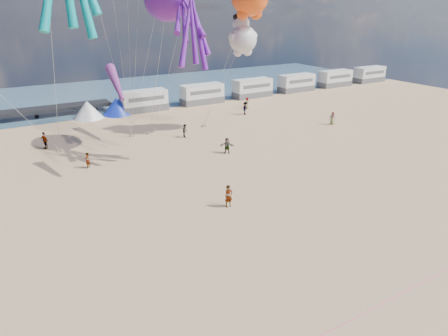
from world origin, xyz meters
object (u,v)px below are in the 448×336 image
sandbag_e (132,135)px  windsock_right (116,83)px  sandbag_d (154,132)px  kite_panda (243,39)px  motorhome_0 (144,101)px  motorhome_1 (202,94)px  tent_white (88,110)px  tent_blue (117,106)px  standing_person (229,196)px  motorhome_5 (369,74)px  beachgoer_0 (332,118)px  sandbag_c (204,126)px  beachgoer_6 (247,103)px  sandbag_a (60,150)px  beachgoer_1 (185,131)px  motorhome_3 (296,83)px  beachgoer_2 (245,108)px  windsock_mid (183,14)px  motorhome_4 (335,78)px  beachgoer_5 (88,160)px  motorhome_2 (252,88)px  beachgoer_4 (227,146)px  beachgoer_3 (45,140)px  sandbag_b (150,133)px

sandbag_e → windsock_right: windsock_right is taller
sandbag_d → kite_panda: kite_panda is taller
motorhome_0 → windsock_right: (-9.67, -20.91, 6.57)m
motorhome_1 → tent_white: (-17.50, 0.00, -0.30)m
tent_blue → standing_person: size_ratio=2.28×
motorhome_5 → beachgoer_0: motorhome_5 is taller
motorhome_1 → sandbag_c: (-6.01, -11.73, -1.39)m
sandbag_d → windsock_right: (-6.88, -10.08, 7.96)m
beachgoer_6 → sandbag_a: bearing=148.0°
kite_panda → beachgoer_1: bearing=-163.6°
motorhome_3 → beachgoer_2: (-17.05, -9.20, -0.61)m
motorhome_0 → beachgoer_2: bearing=-38.8°
sandbag_d → windsock_mid: 13.96m
tent_white → windsock_right: bearing=-94.6°
sandbag_e → kite_panda: size_ratio=0.09×
motorhome_4 → tent_white: size_ratio=1.65×
beachgoer_5 → windsock_mid: 18.35m
motorhome_2 → beachgoer_1: size_ratio=4.23×
beachgoer_4 → windsock_right: size_ratio=0.37×
beachgoer_3 → sandbag_a: bearing=3.2°
beachgoer_6 → windsock_mid: (-13.70, -7.85, 12.60)m
sandbag_e → standing_person: bearing=-88.8°
sandbag_a → beachgoer_5: bearing=-76.9°
standing_person → sandbag_b: standing_person is taller
standing_person → tent_white: bearing=98.6°
standing_person → kite_panda: 23.33m
beachgoer_0 → beachgoer_2: (-6.78, 9.99, 0.09)m
motorhome_0 → sandbag_b: bearing=-107.5°
motorhome_4 → sandbag_e: bearing=-166.0°
beachgoer_5 → sandbag_d: beachgoer_5 is taller
windsock_right → beachgoer_4: bearing=0.6°
motorhome_4 → beachgoer_4: motorhome_4 is taller
motorhome_4 → windsock_right: windsock_right is taller
motorhome_5 → beachgoer_0: (-29.27, -19.19, -0.69)m
kite_panda → beachgoer_2: bearing=70.4°
kite_panda → motorhome_3: bearing=52.6°
motorhome_3 → beachgoer_2: bearing=-151.7°
motorhome_2 → sandbag_b: bearing=-153.6°
sandbag_c → sandbag_e: size_ratio=1.00×
windsock_right → tent_blue: bearing=79.1°
beachgoer_2 → beachgoer_4: size_ratio=1.10×
motorhome_3 → beachgoer_1: motorhome_3 is taller
motorhome_1 → beachgoer_1: 17.51m
motorhome_1 → motorhome_2: bearing=0.0°
beachgoer_2 → windsock_mid: 17.50m
motorhome_3 → windsock_mid: 33.74m
beachgoer_6 → motorhome_1: bearing=81.4°
motorhome_0 → beachgoer_2: size_ratio=3.69×
motorhome_4 → sandbag_a: (-51.84, -12.10, -1.39)m
beachgoer_0 → beachgoer_4: bearing=-115.3°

